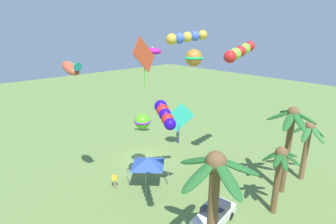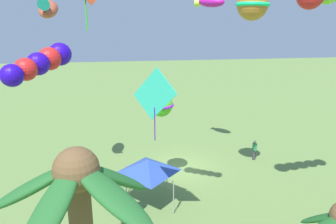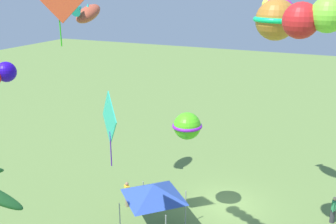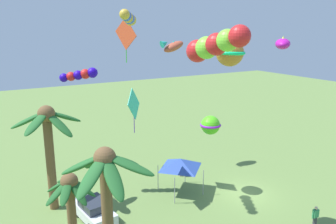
% 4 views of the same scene
% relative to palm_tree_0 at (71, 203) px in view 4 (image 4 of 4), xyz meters
% --- Properties ---
extents(ground_plane, '(120.00, 120.00, 0.00)m').
position_rel_palm_tree_0_xyz_m(ground_plane, '(2.14, -13.98, -4.09)').
color(ground_plane, olive).
extents(palm_tree_0, '(3.00, 2.72, 5.70)m').
position_rel_palm_tree_0_xyz_m(palm_tree_0, '(0.00, 0.00, 0.00)').
color(palm_tree_0, brown).
rests_on(palm_tree_0, ground).
extents(palm_tree_1, '(3.93, 3.80, 7.94)m').
position_rel_palm_tree_0_xyz_m(palm_tree_1, '(-3.27, -0.82, 1.80)').
color(palm_tree_1, brown).
rests_on(palm_tree_1, ground).
extents(palm_tree_2, '(4.50, 4.93, 7.66)m').
position_rel_palm_tree_0_xyz_m(palm_tree_2, '(7.43, -0.45, 1.51)').
color(palm_tree_2, brown).
rests_on(palm_tree_2, ground).
extents(parked_car_0, '(4.09, 2.20, 1.51)m').
position_rel_palm_tree_0_xyz_m(parked_car_0, '(4.42, -2.45, -3.34)').
color(parked_car_0, silver).
rests_on(parked_car_0, ground).
extents(spectator_0, '(0.26, 0.55, 1.59)m').
position_rel_palm_tree_0_xyz_m(spectator_0, '(-3.75, -14.58, -3.28)').
color(spectator_0, '#38383D').
rests_on(spectator_0, ground).
extents(spectator_1, '(0.45, 0.42, 1.59)m').
position_rel_palm_tree_0_xyz_m(spectator_1, '(7.54, -11.36, -3.28)').
color(spectator_1, gray).
rests_on(spectator_1, ground).
extents(festival_tent, '(2.86, 2.86, 2.85)m').
position_rel_palm_tree_0_xyz_m(festival_tent, '(4.94, -9.69, -1.62)').
color(festival_tent, '#9E9EA3').
rests_on(festival_tent, ground).
extents(kite_fish_0, '(1.07, 2.43, 1.42)m').
position_rel_palm_tree_0_xyz_m(kite_fish_0, '(10.08, -11.97, 7.13)').
color(kite_fish_0, '#B84D33').
extents(kite_diamond_1, '(2.27, 0.73, 3.28)m').
position_rel_palm_tree_0_xyz_m(kite_diamond_1, '(7.51, -6.48, 8.22)').
color(kite_diamond_1, '#BE421F').
extents(kite_fish_2, '(2.05, 2.16, 0.92)m').
position_rel_palm_tree_0_xyz_m(kite_fish_2, '(0.21, -14.75, 7.63)').
color(kite_fish_2, '#BD16A3').
extents(kite_tube_3, '(1.70, 2.57, 1.07)m').
position_rel_palm_tree_0_xyz_m(kite_tube_3, '(8.66, -3.25, 5.32)').
color(kite_tube_3, '#2509BB').
extents(kite_ball_4, '(2.52, 2.52, 1.62)m').
position_rel_palm_tree_0_xyz_m(kite_ball_4, '(-0.63, -9.49, 7.27)').
color(kite_ball_4, '#BE7829').
extents(kite_ball_5, '(2.22, 2.22, 1.46)m').
position_rel_palm_tree_0_xyz_m(kite_ball_5, '(3.91, -11.73, 1.45)').
color(kite_ball_5, '#53D51F').
extents(kite_tube_6, '(4.13, 1.14, 1.83)m').
position_rel_palm_tree_0_xyz_m(kite_tube_6, '(-3.23, -6.33, 7.87)').
color(kite_tube_6, red).
extents(kite_diamond_7, '(1.68, 1.64, 3.22)m').
position_rel_palm_tree_0_xyz_m(kite_diamond_7, '(4.90, -5.82, 3.52)').
color(kite_diamond_7, '#31CDAD').
extents(kite_tube_8, '(2.49, 1.88, 0.98)m').
position_rel_palm_tree_0_xyz_m(kite_tube_8, '(4.75, -5.51, 9.30)').
color(kite_tube_8, gold).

